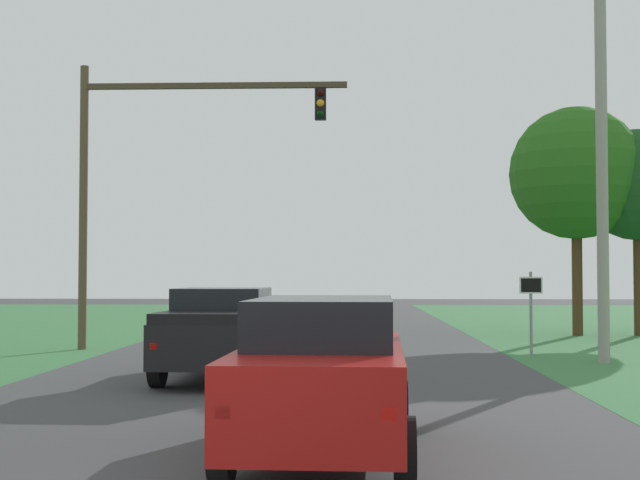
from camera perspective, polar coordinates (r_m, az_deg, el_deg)
The scene contains 8 objects.
ground_plane at distance 17.73m, azimuth -2.27°, elevation -9.13°, with size 120.00×120.00×0.00m, color #424244.
red_suv_near at distance 10.81m, azimuth 0.21°, elevation -8.33°, with size 2.20×4.95×1.86m.
pickup_truck_lead at distance 18.75m, azimuth -6.11°, elevation -5.79°, with size 2.35×5.51×1.86m.
traffic_light at distance 26.29m, azimuth -10.68°, elevation 4.89°, with size 7.68×0.40×8.14m.
keep_moving_sign at distance 24.20m, azimuth 13.21°, elevation -3.84°, with size 0.60×0.09×2.21m.
oak_tree_right at distance 32.87m, azimuth 15.90°, elevation 4.07°, with size 4.64×4.64×8.01m.
utility_pole_right at distance 22.87m, azimuth 17.41°, elevation 4.30°, with size 0.28×0.28×9.37m, color #9E998E.
extra_tree_1 at distance 33.40m, azimuth 19.46°, elevation 3.27°, with size 3.90×3.90×7.22m.
Camera 1 is at (1.35, -6.72, 2.15)m, focal length 50.56 mm.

